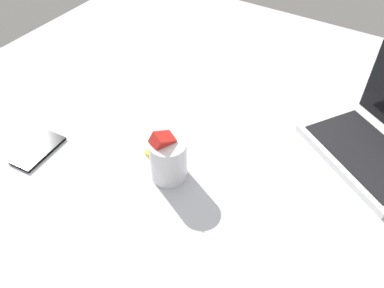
# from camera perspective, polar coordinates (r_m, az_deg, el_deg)

# --- Properties ---
(bed_mattress) EXTENTS (1.80, 1.40, 0.18)m
(bed_mattress) POSITION_cam_1_polar(r_m,az_deg,el_deg) (1.20, 6.25, 0.43)
(bed_mattress) COLOR #B7BCC6
(bed_mattress) RESTS_ON ground
(laptop) EXTENTS (0.40, 0.37, 0.23)m
(laptop) POSITION_cam_1_polar(r_m,az_deg,el_deg) (1.11, 26.01, 0.41)
(laptop) COLOR silver
(laptop) RESTS_ON bed_mattress
(snack_cup) EXTENTS (0.10, 0.09, 0.14)m
(snack_cup) POSITION_cam_1_polar(r_m,az_deg,el_deg) (0.94, -3.58, -2.08)
(snack_cup) COLOR silver
(snack_cup) RESTS_ON bed_mattress
(cell_phone) EXTENTS (0.08, 0.14, 0.01)m
(cell_phone) POSITION_cam_1_polar(r_m,az_deg,el_deg) (1.11, -21.38, -0.86)
(cell_phone) COLOR black
(cell_phone) RESTS_ON bed_mattress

